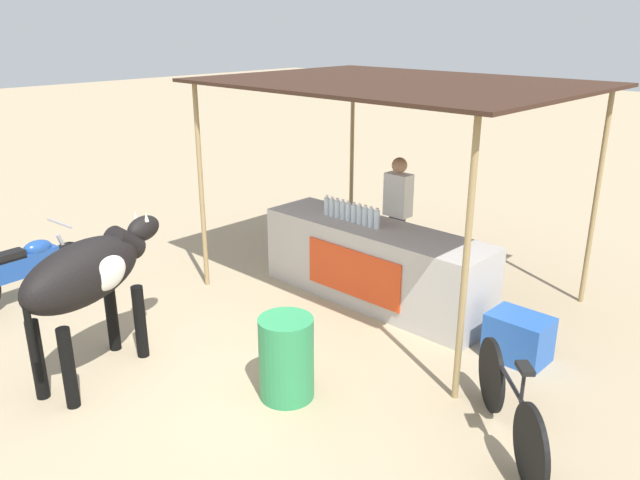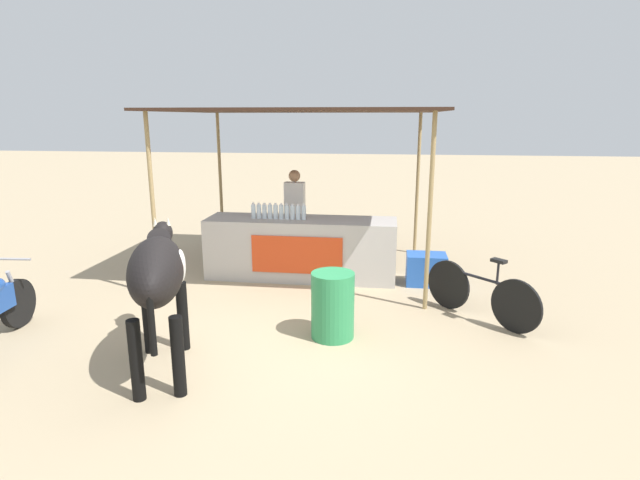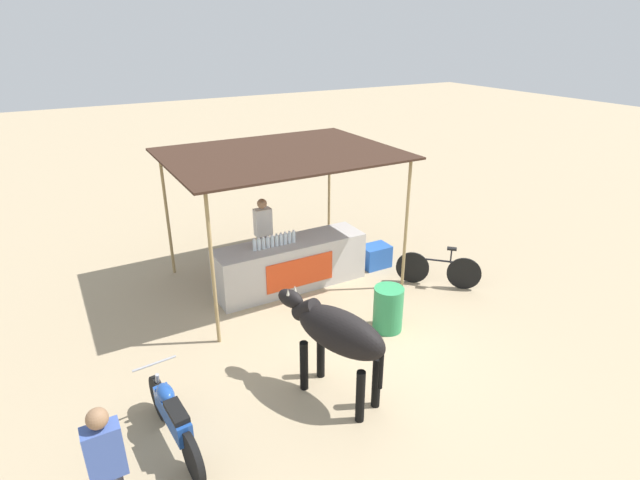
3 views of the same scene
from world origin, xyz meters
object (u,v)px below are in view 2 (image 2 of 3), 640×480
object	(u,v)px
cooler_box	(426,269)
stall_counter	(301,248)
vendor_behind_counter	(295,216)
cow	(158,273)
water_barrel	(333,305)
bicycle_leaning	(481,294)

from	to	relation	value
cooler_box	stall_counter	bearing A→B (deg)	177.18
vendor_behind_counter	stall_counter	bearing A→B (deg)	-72.53
stall_counter	cooler_box	world-z (taller)	stall_counter
stall_counter	cow	distance (m)	3.34
water_barrel	cow	world-z (taller)	cow
vendor_behind_counter	cooler_box	size ratio (longest dim) A/B	2.75
vendor_behind_counter	cow	bearing A→B (deg)	-99.28
vendor_behind_counter	cooler_box	xyz separation A→B (m)	(2.21, -0.85, -0.61)
stall_counter	bicycle_leaning	world-z (taller)	stall_counter
stall_counter	vendor_behind_counter	world-z (taller)	vendor_behind_counter
cow	vendor_behind_counter	bearing A→B (deg)	80.72
stall_counter	bicycle_leaning	size ratio (longest dim) A/B	2.48
vendor_behind_counter	cooler_box	world-z (taller)	vendor_behind_counter
cooler_box	cow	bearing A→B (deg)	-132.76
cooler_box	cow	world-z (taller)	cow
vendor_behind_counter	water_barrel	bearing A→B (deg)	-71.50
vendor_behind_counter	water_barrel	size ratio (longest dim) A/B	2.09
cooler_box	water_barrel	size ratio (longest dim) A/B	0.76
stall_counter	water_barrel	bearing A→B (deg)	-71.15
water_barrel	bicycle_leaning	bearing A→B (deg)	23.13
cooler_box	cow	distance (m)	4.27
stall_counter	cow	xyz separation A→B (m)	(-0.88, -3.18, 0.55)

